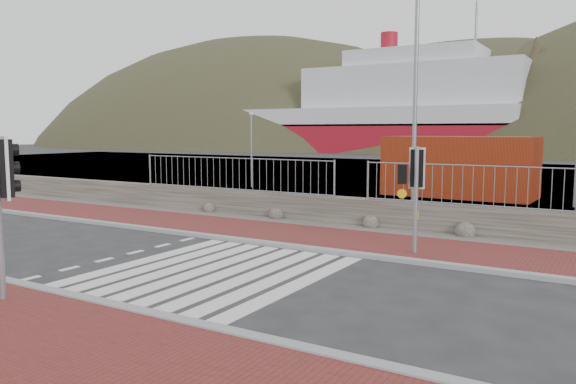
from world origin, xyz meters
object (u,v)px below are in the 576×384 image
Objects in this scene: shipping_container at (459,167)px; ferry at (371,115)px; streetlight at (419,89)px; traffic_signal_far at (415,177)px.

ferry is at bearing 119.54° from shipping_container.
ferry is 6.34× the size of streetlight.
traffic_signal_far is 0.35× the size of streetlight.
traffic_signal_far is 13.77m from shipping_container.
traffic_signal_far is at bearing -77.68° from shipping_container.
ferry reaches higher than streetlight.
traffic_signal_far is at bearing -63.39° from streetlight.
shipping_container is at bearing -63.14° from ferry.
streetlight reaches higher than shipping_container.
ferry is at bearing -80.17° from traffic_signal_far.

